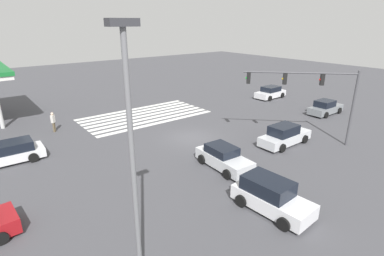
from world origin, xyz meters
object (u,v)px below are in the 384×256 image
Objects in this scene: car_1 at (271,196)px; car_4 at (9,153)px; pedestrian at (53,121)px; traffic_signal_mast at (313,89)px; street_light_pole_a at (133,160)px; car_0 at (285,136)px; car_2 at (223,158)px; car_3 at (325,108)px; car_5 at (270,93)px.

car_4 is (9.70, -14.59, -0.11)m from car_1.
pedestrian is (-4.05, -4.49, 0.31)m from car_4.
traffic_signal_mast is 18.08m from street_light_pole_a.
traffic_signal_mast is at bearing 152.37° from car_4.
car_0 is (1.59, -0.94, -3.70)m from traffic_signal_mast.
car_3 is at bearing 100.85° from car_2.
car_1 reaches higher than car_2.
car_1 is 19.70m from car_3.
car_3 is at bearing 79.59° from car_5.
traffic_signal_mast is 4.13m from car_0.
car_0 is 6.55m from car_2.
car_0 reaches higher than car_5.
street_light_pole_a reaches higher than car_0.
street_light_pole_a is (17.41, 4.76, 1.04)m from traffic_signal_mast.
car_2 is at bearing -18.74° from pedestrian.
car_2 is at bearing 160.83° from car_1.
car_4 is at bearing -149.81° from car_1.
car_4 is 1.05× the size of car_5.
car_0 reaches higher than car_2.
car_1 is at bearing 124.88° from car_4.
car_3 is at bearing -162.78° from street_light_pole_a.
car_1 is (9.54, 3.97, -3.63)m from traffic_signal_mast.
car_0 is 1.10× the size of car_3.
car_2 is 20.75m from car_5.
car_4 is at bearing -1.16° from car_5.
street_light_pole_a is at bearing 27.99° from car_5.
traffic_signal_mast reaches higher than car_4.
car_2 is at bearing 140.32° from car_4.
traffic_signal_mast is 1.43× the size of car_1.
car_3 is 0.46× the size of street_light_pole_a.
traffic_signal_mast is at bearing -158.83° from car_3.
traffic_signal_mast reaches higher than car_1.
car_0 reaches higher than car_3.
car_2 is at bearing -148.19° from street_light_pole_a.
car_4 is (17.65, -9.68, -0.05)m from car_0.
pedestrian is at bearing -130.75° from car_4.
car_1 is 0.92× the size of car_4.
car_2 is 0.46× the size of street_light_pole_a.
car_2 is 11.91m from street_light_pole_a.
car_2 is 14.69m from car_4.
car_2 reaches higher than car_4.
car_1 is at bearing 67.61° from traffic_signal_mast.
car_0 is 10.62m from car_3.
pedestrian is (15.20, -15.11, -3.43)m from traffic_signal_mast.
car_5 reaches higher than car_4.
traffic_signal_mast is at bearing -0.12° from pedestrian.
car_5 is (-11.44, -10.39, -0.04)m from car_0.
car_3 is (-18.29, -7.32, -0.12)m from car_1.
car_0 is 1.08× the size of car_5.
pedestrian is (5.66, -19.08, 0.20)m from car_1.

